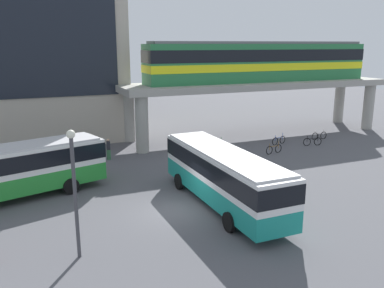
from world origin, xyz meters
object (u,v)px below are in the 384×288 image
Objects in this scene: bicycle_silver at (319,136)px; train at (260,61)px; bus_main at (223,172)px; bicycle_blue at (279,140)px; bicycle_green at (217,145)px; pedestrian_walking_across at (109,150)px; bicycle_brown at (274,149)px; bicycle_black at (312,141)px; bus_secondary at (10,168)px.

train is at bearing 135.62° from bicycle_silver.
bus_main is 6.36× the size of bicycle_blue.
bicycle_green is 9.43m from pedestrian_walking_across.
pedestrian_walking_across is (-9.40, 0.49, 0.44)m from bicycle_green.
bicycle_brown is 1.00× the size of bicycle_black.
train reaches higher than bicycle_blue.
bicycle_black is (-2.19, -1.70, 0.00)m from bicycle_silver.
bicycle_green is (-6.49, -3.82, -6.98)m from train.
bus_main is 0.98× the size of bus_secondary.
bicycle_brown is (-2.27, -2.57, 0.00)m from bicycle_blue.
bicycle_black is at bearing -31.80° from bicycle_blue.
train is at bearing 84.34° from bicycle_blue.
bus_secondary reaches higher than bicycle_silver.
train is 13.39× the size of bicycle_blue.
bicycle_silver is at bearing 11.60° from bus_secondary.
bicycle_green is 6.09m from bicycle_blue.
train is 20.20m from bus_main.
bus_main reaches higher than bicycle_green.
bus_main is at bearing -145.36° from bicycle_silver.
bicycle_black is at bearing 11.69° from bicycle_brown.
bus_secondary is at bearing 153.02° from bus_main.
bus_main is 6.59× the size of bicycle_green.
bicycle_green is 10.80m from bicycle_silver.
train reaches higher than bicycle_brown.
bus_secondary is at bearing -171.17° from bicycle_black.
bus_secondary reaches higher than pedestrian_walking_across.
pedestrian_walking_across is at bearing 177.02° from bicycle_green.
pedestrian_walking_across is (-13.19, 3.58, 0.44)m from bicycle_brown.
bus_secondary is at bearing -168.40° from bicycle_silver.
bicycle_green and bicycle_silver have the same top height.
bicycle_green is at bearing 64.93° from bus_main.
bus_main is at bearing -127.71° from train.
bicycle_brown is at bearing 42.72° from bus_main.
bicycle_brown is 4.92m from bicycle_black.
bicycle_green is at bearing 166.34° from bicycle_black.
train is 13.22× the size of bicycle_black.
bus_secondary is (-22.94, -9.80, -5.35)m from train.
pedestrian_walking_across reaches higher than bicycle_silver.
bicycle_silver is (4.30, -4.21, -6.98)m from train.
bicycle_blue is 4.73m from bicycle_silver.
bus_secondary is 17.58m from bicycle_green.
bicycle_blue is (-0.43, -4.33, -6.98)m from train.
pedestrian_walking_across is at bearing 108.22° from bus_main.
bus_secondary is at bearing -171.86° from bicycle_brown.
bus_main is 12.37m from bus_secondary.
bicycle_green is at bearing 140.84° from bicycle_brown.
bicycle_blue is 0.97× the size of bicycle_silver.
bus_main is (-11.92, -15.41, -5.35)m from train.
bus_main is 6.26× the size of bicycle_brown.
bicycle_blue is at bearing -178.51° from bicycle_silver.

